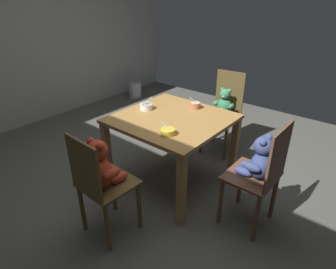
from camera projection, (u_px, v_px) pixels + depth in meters
The scene contains 10 objects.
ground_plane at pixel (172, 181), 3.01m from camera, with size 5.20×5.20×0.04m.
wall_rear at pixel (21, 9), 3.74m from camera, with size 5.20×0.08×3.13m, color gray.
dining_table at pixel (172, 127), 2.72m from camera, with size 0.98×1.00×0.71m.
teddy_chair_near_left at pixel (101, 173), 2.09m from camera, with size 0.39×0.40×0.90m.
teddy_chair_near_front at pixel (259, 167), 2.19m from camera, with size 0.41×0.37×0.93m.
teddy_chair_near_right at pixel (224, 108), 3.35m from camera, with size 0.44×0.41×0.95m.
porridge_bowl_yellow_near_left at pixel (168, 132), 2.34m from camera, with size 0.12×0.13×0.11m.
porridge_bowl_terracotta_near_right at pixel (195, 105), 2.87m from camera, with size 0.11×0.11×0.12m.
porridge_bowl_white_far_center at pixel (146, 106), 2.84m from camera, with size 0.13×0.13×0.12m.
metal_pail at pixel (135, 90), 5.25m from camera, with size 0.23×0.23×0.28m, color #93969B.
Camera 1 is at (-1.93, -1.53, 1.78)m, focal length 30.35 mm.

